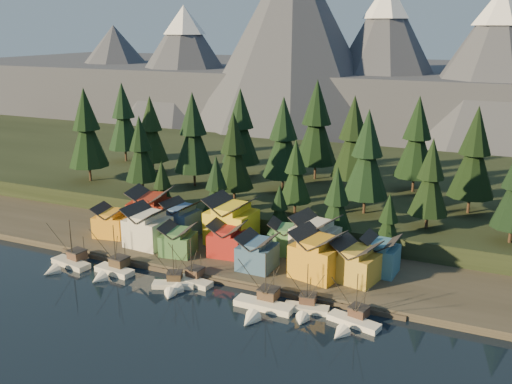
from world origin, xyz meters
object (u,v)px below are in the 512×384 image
at_px(boat_2, 172,280).
at_px(boat_5, 305,304).
at_px(boat_1, 110,264).
at_px(boat_4, 261,301).
at_px(house_back_0, 151,209).
at_px(house_front_0, 112,220).
at_px(boat_0, 66,258).
at_px(boat_3, 186,277).
at_px(boat_6, 351,317).
at_px(house_back_1, 181,217).
at_px(house_front_1, 148,225).

height_order(boat_2, boat_5, boat_5).
xyz_separation_m(boat_1, boat_4, (35.97, -1.77, -0.24)).
height_order(boat_4, house_back_0, house_back_0).
height_order(boat_4, house_front_0, boat_4).
distance_m(boat_0, boat_3, 29.13).
bearing_deg(boat_3, boat_5, 4.29).
distance_m(boat_6, house_front_0, 67.42).
relative_size(boat_5, house_back_1, 1.20).
bearing_deg(boat_2, house_back_0, 109.88).
bearing_deg(house_front_1, boat_0, -121.52).
distance_m(boat_2, house_front_0, 32.98).
height_order(boat_1, boat_3, boat_1).
xyz_separation_m(boat_6, house_back_1, (-49.72, 24.67, 4.04)).
bearing_deg(house_back_1, boat_6, -19.14).
bearing_deg(boat_1, boat_4, 3.99).
distance_m(boat_6, house_front_1, 55.58).
relative_size(boat_3, house_back_0, 0.97).
height_order(boat_3, boat_6, boat_3).
xyz_separation_m(boat_2, boat_4, (20.15, -1.27, 0.28)).
xyz_separation_m(boat_4, house_back_0, (-41.65, 25.74, 4.92)).
relative_size(house_front_1, house_back_1, 1.13).
distance_m(boat_4, house_front_0, 51.64).
xyz_separation_m(boat_0, boat_5, (55.28, 1.73, -0.27)).
height_order(boat_5, boat_6, boat_6).
relative_size(boat_5, house_back_0, 0.90).
xyz_separation_m(boat_3, house_back_1, (-14.36, 21.98, 4.07)).
bearing_deg(house_front_1, boat_5, -13.36).
bearing_deg(boat_0, house_back_1, 70.25).
xyz_separation_m(boat_6, house_back_0, (-58.59, 24.54, 5.14)).
bearing_deg(boat_1, house_front_0, 133.37).
xyz_separation_m(boat_5, house_back_0, (-49.53, 23.07, 5.11)).
height_order(boat_0, boat_5, boat_0).
bearing_deg(house_back_0, boat_6, -34.56).
height_order(boat_2, house_front_0, house_front_0).
relative_size(boat_1, boat_3, 1.08).
relative_size(boat_4, boat_5, 1.24).
xyz_separation_m(boat_2, house_back_0, (-21.50, 24.47, 5.20)).
xyz_separation_m(boat_1, boat_6, (52.90, -0.57, -0.46)).
height_order(boat_4, house_back_1, boat_4).
relative_size(boat_2, house_back_0, 0.88).
bearing_deg(boat_6, boat_0, -166.13).
relative_size(boat_5, house_front_0, 1.20).
bearing_deg(boat_1, house_back_0, 110.16).
xyz_separation_m(boat_1, house_front_0, (-12.22, 16.49, 3.06)).
xyz_separation_m(boat_5, house_front_0, (-56.07, 15.59, 3.49)).
distance_m(boat_1, house_front_1, 15.25).
relative_size(boat_0, house_back_1, 1.38).
height_order(boat_6, house_front_0, boat_6).
bearing_deg(house_back_1, boat_2, -55.57).
bearing_deg(boat_5, boat_6, -17.13).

